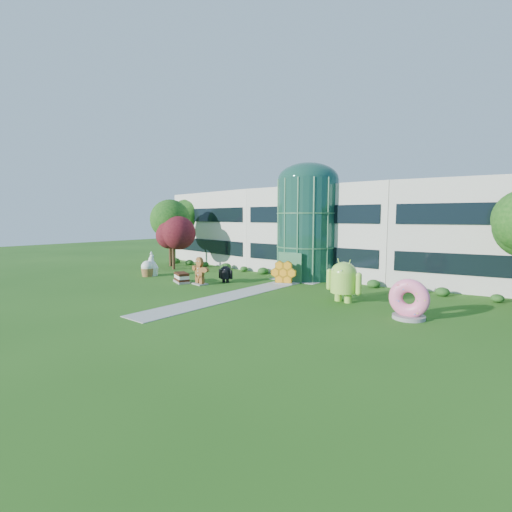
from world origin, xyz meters
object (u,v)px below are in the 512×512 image
Objects in this scene: android_green at (344,278)px; donut at (410,299)px; gingerbread at (200,271)px; android_black at (226,273)px.

android_green is 1.38× the size of donut.
android_green reaches higher than gingerbread.
gingerbread is (-18.42, -0.13, 0.03)m from donut.
donut is at bearing 10.73° from gingerbread.
android_green reaches higher than android_black.
donut is at bearing -14.19° from android_black.
donut is 18.42m from gingerbread.
android_black is 0.74× the size of donut.
android_green is at bearing -9.16° from android_black.
android_green is at bearing 18.15° from gingerbread.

